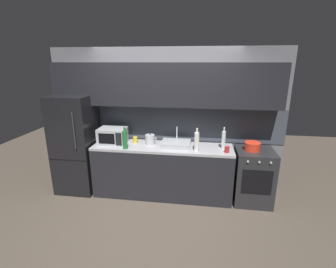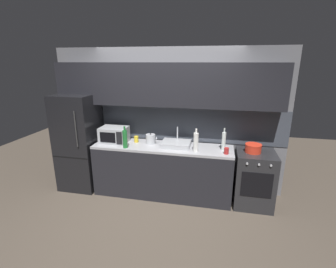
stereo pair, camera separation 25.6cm
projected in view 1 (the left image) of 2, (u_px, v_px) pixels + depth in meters
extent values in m
plane|color=#4C4238|center=(152.00, 226.00, 3.51)|extent=(10.00, 10.00, 0.00)
cube|color=slate|center=(166.00, 120.00, 4.38)|extent=(4.08, 0.10, 2.50)
cube|color=#3D424C|center=(165.00, 124.00, 4.35)|extent=(4.08, 0.01, 0.60)
cube|color=black|center=(164.00, 85.00, 3.99)|extent=(3.76, 0.34, 0.70)
cube|color=black|center=(163.00, 171.00, 4.24)|extent=(2.34, 0.60, 0.86)
cube|color=#9E9EA3|center=(162.00, 147.00, 4.11)|extent=(2.34, 0.60, 0.04)
cube|color=black|center=(76.00, 144.00, 4.33)|extent=(0.68, 0.66, 1.72)
cube|color=black|center=(67.00, 160.00, 4.06)|extent=(0.67, 0.00, 0.01)
cylinder|color=#333333|center=(74.00, 131.00, 3.87)|extent=(0.02, 0.02, 0.60)
cube|color=#232326|center=(253.00, 176.00, 4.02)|extent=(0.60, 0.60, 0.90)
cube|color=black|center=(257.00, 182.00, 3.72)|extent=(0.45, 0.01, 0.40)
cylinder|color=#B2B2B7|center=(248.00, 162.00, 3.64)|extent=(0.03, 0.02, 0.03)
cylinder|color=#B2B2B7|center=(259.00, 162.00, 3.62)|extent=(0.03, 0.02, 0.03)
cylinder|color=#B2B2B7|center=(271.00, 163.00, 3.60)|extent=(0.03, 0.02, 0.03)
cube|color=#A8AAAF|center=(113.00, 136.00, 4.20)|extent=(0.46, 0.34, 0.27)
cube|color=black|center=(107.00, 139.00, 4.05)|extent=(0.28, 0.01, 0.18)
cube|color=black|center=(119.00, 139.00, 4.02)|extent=(0.10, 0.01, 0.22)
cube|color=#ADAFB5|center=(176.00, 144.00, 4.09)|extent=(0.48, 0.38, 0.08)
cylinder|color=silver|center=(177.00, 133.00, 4.17)|extent=(0.02, 0.02, 0.22)
cylinder|color=#B7BABF|center=(150.00, 139.00, 4.18)|extent=(0.16, 0.16, 0.17)
sphere|color=black|center=(150.00, 134.00, 4.15)|extent=(0.02, 0.02, 0.02)
cone|color=#B7BABF|center=(156.00, 138.00, 4.16)|extent=(0.03, 0.03, 0.05)
cylinder|color=silver|center=(197.00, 142.00, 3.84)|extent=(0.08, 0.08, 0.30)
cylinder|color=silver|center=(197.00, 130.00, 3.79)|extent=(0.03, 0.03, 0.07)
cylinder|color=#1E6B2D|center=(125.00, 140.00, 3.94)|extent=(0.08, 0.08, 0.29)
cylinder|color=#1E6B2D|center=(124.00, 129.00, 3.88)|extent=(0.03, 0.03, 0.07)
cylinder|color=silver|center=(223.00, 140.00, 3.94)|extent=(0.07, 0.07, 0.29)
cylinder|color=silver|center=(224.00, 129.00, 3.89)|extent=(0.02, 0.02, 0.07)
cylinder|color=gold|center=(135.00, 140.00, 4.25)|extent=(0.08, 0.08, 0.11)
cylinder|color=#A82323|center=(227.00, 150.00, 3.80)|extent=(0.07, 0.07, 0.10)
cylinder|color=red|center=(252.00, 147.00, 3.89)|extent=(0.24, 0.24, 0.11)
cylinder|color=red|center=(253.00, 143.00, 3.87)|extent=(0.25, 0.25, 0.02)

